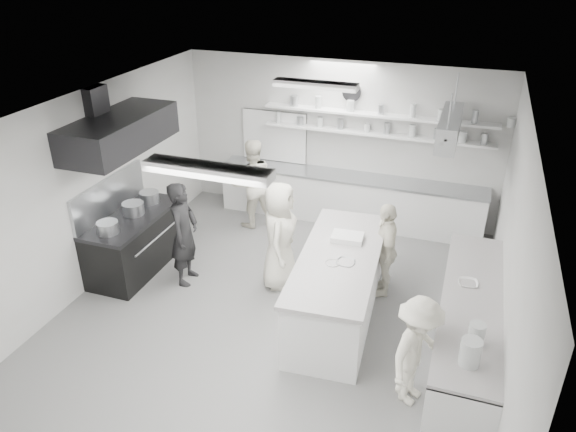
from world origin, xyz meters
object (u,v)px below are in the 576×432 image
(right_counter, at_px, (467,332))
(cook_back, at_px, (252,184))
(stove, at_px, (135,243))
(prep_island, at_px, (338,288))
(back_counter, at_px, (348,199))
(cook_stove, at_px, (184,234))

(right_counter, xyz_separation_m, cook_back, (-4.03, 2.66, 0.38))
(stove, height_order, prep_island, prep_island)
(stove, relative_size, right_counter, 0.55)
(back_counter, xyz_separation_m, prep_island, (0.56, -3.00, 0.03))
(cook_back, bearing_deg, cook_stove, 41.27)
(cook_stove, bearing_deg, prep_island, -99.10)
(back_counter, distance_m, cook_back, 1.88)
(back_counter, xyz_separation_m, cook_back, (-1.68, -0.74, 0.39))
(prep_island, relative_size, cook_stove, 1.56)
(right_counter, xyz_separation_m, prep_island, (-1.79, 0.40, 0.02))
(stove, xyz_separation_m, prep_island, (3.46, -0.20, 0.04))
(prep_island, height_order, cook_stove, cook_stove)
(back_counter, distance_m, right_counter, 4.13)
(right_counter, height_order, prep_island, prep_island)
(stove, bearing_deg, prep_island, -3.25)
(back_counter, height_order, cook_stove, cook_stove)
(cook_stove, relative_size, cook_back, 1.00)
(cook_back, bearing_deg, back_counter, 161.90)
(stove, relative_size, back_counter, 0.36)
(back_counter, height_order, cook_back, cook_back)
(right_counter, distance_m, cook_back, 4.84)
(stove, distance_m, right_counter, 5.28)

